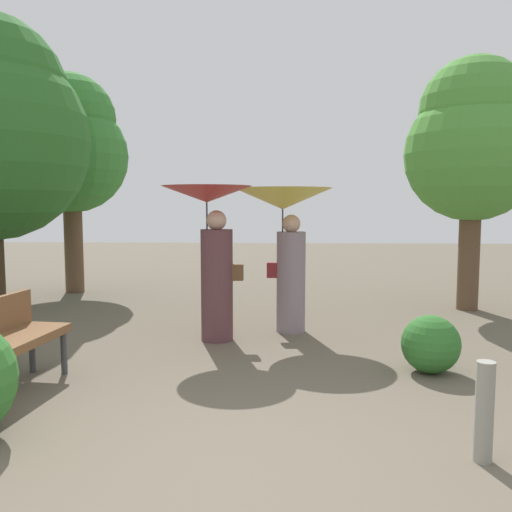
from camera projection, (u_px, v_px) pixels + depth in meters
ground_plane at (229, 483)px, 3.23m from camera, size 40.00×40.00×0.00m
person_left at (212, 237)px, 6.51m from camera, size 1.10×1.10×1.90m
person_right at (285, 224)px, 6.94m from camera, size 1.28×1.28×1.89m
tree_near_left at (70, 145)px, 9.99m from camera, size 2.11×2.11×4.11m
tree_near_right at (473, 141)px, 8.30m from camera, size 2.09×2.09×3.95m
bush_behind_bench at (431, 344)px, 5.32m from camera, size 0.58×0.58×0.58m
path_marker_post at (484, 412)px, 3.47m from camera, size 0.12×0.12×0.67m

